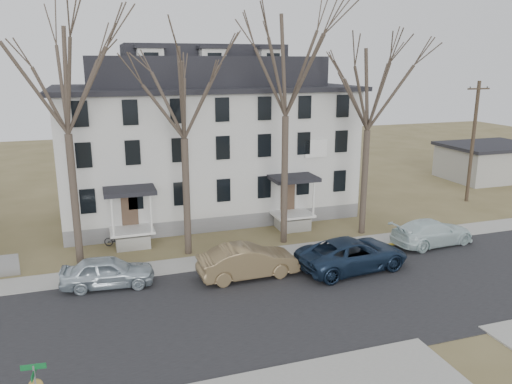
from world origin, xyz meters
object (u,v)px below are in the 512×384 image
object	(u,v)px
tree_far_left	(62,73)
tree_mid_right	(370,84)
boarding_house	(206,140)
car_tan	(248,262)
car_white	(432,233)
tree_center	(286,58)
car_silver	(108,272)
utility_pole_far	(473,141)
tree_mid_left	(182,86)
car_navy	(353,255)
bicycle_left	(117,240)

from	to	relation	value
tree_far_left	tree_mid_right	size ratio (longest dim) A/B	1.08
boarding_house	car_tan	world-z (taller)	boarding_house
tree_mid_right	car_white	distance (m)	9.88
tree_center	car_silver	xyz separation A→B (m)	(-10.64, -3.25, -10.32)
utility_pole_far	tree_center	bearing A→B (deg)	-166.50
tree_mid_left	tree_center	world-z (taller)	tree_center
tree_mid_left	car_navy	size ratio (longest dim) A/B	2.08
tree_mid_right	tree_center	bearing A→B (deg)	180.00
car_silver	bicycle_left	world-z (taller)	car_silver
boarding_house	car_silver	xyz separation A→B (m)	(-7.64, -11.40, -4.61)
boarding_house	car_tan	bearing A→B (deg)	-93.18
car_tan	tree_mid_right	bearing A→B (deg)	-66.35
car_navy	car_white	world-z (taller)	car_navy
car_tan	car_white	distance (m)	12.15
tree_far_left	car_silver	bearing A→B (deg)	-67.32
boarding_house	tree_center	size ratio (longest dim) A/B	1.41
tree_far_left	utility_pole_far	bearing A→B (deg)	8.10
bicycle_left	car_navy	bearing A→B (deg)	-102.71
boarding_house	car_tan	size ratio (longest dim) A/B	4.02
tree_center	car_tan	bearing A→B (deg)	-130.34
tree_mid_left	car_tan	world-z (taller)	tree_mid_left
boarding_house	car_tan	distance (m)	13.32
tree_far_left	car_navy	size ratio (longest dim) A/B	2.24
tree_center	car_navy	bearing A→B (deg)	-69.19
boarding_house	car_white	bearing A→B (deg)	-45.19
car_white	car_tan	bearing A→B (deg)	89.68
tree_far_left	car_tan	xyz separation A→B (m)	(8.30, -4.35, -9.49)
car_silver	bicycle_left	bearing A→B (deg)	-1.24
utility_pole_far	car_navy	size ratio (longest dim) A/B	1.55
tree_center	car_navy	size ratio (longest dim) A/B	2.40
tree_mid_right	tree_far_left	bearing A→B (deg)	180.00
bicycle_left	car_silver	bearing A→B (deg)	-167.81
car_silver	bicycle_left	size ratio (longest dim) A/B	2.88
car_tan	bicycle_left	distance (m)	9.16
tree_mid_left	bicycle_left	bearing A→B (deg)	148.82
car_silver	car_white	world-z (taller)	car_white
tree_center	car_tan	world-z (taller)	tree_center
tree_mid_left	boarding_house	bearing A→B (deg)	69.80
tree_mid_right	car_silver	world-z (taller)	tree_mid_right
tree_center	bicycle_left	size ratio (longest dim) A/B	9.39
car_silver	car_tan	size ratio (longest dim) A/B	0.87
tree_far_left	car_tan	bearing A→B (deg)	-27.65
car_white	utility_pole_far	bearing A→B (deg)	-55.42
tree_center	utility_pole_far	bearing A→B (deg)	13.50
car_navy	utility_pole_far	bearing A→B (deg)	-65.02
boarding_house	tree_mid_right	world-z (taller)	tree_mid_right
boarding_house	car_navy	bearing A→B (deg)	-69.56
tree_center	tree_far_left	bearing A→B (deg)	180.00
bicycle_left	tree_far_left	bearing A→B (deg)	158.14
car_tan	bicycle_left	world-z (taller)	car_tan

